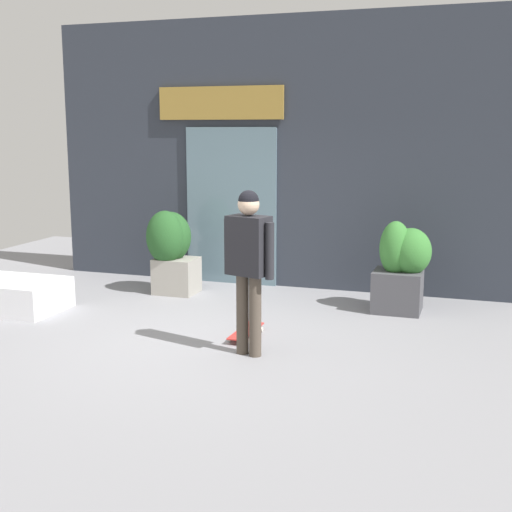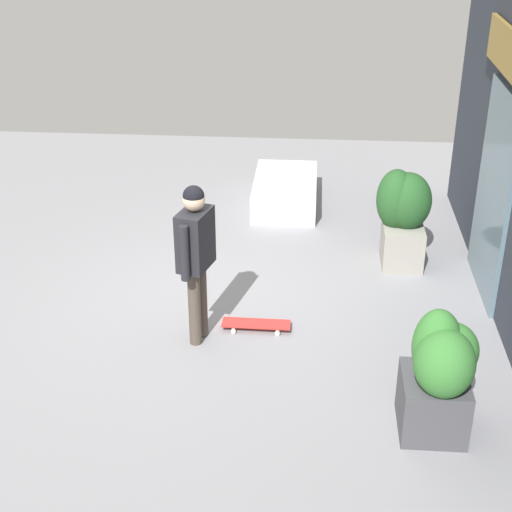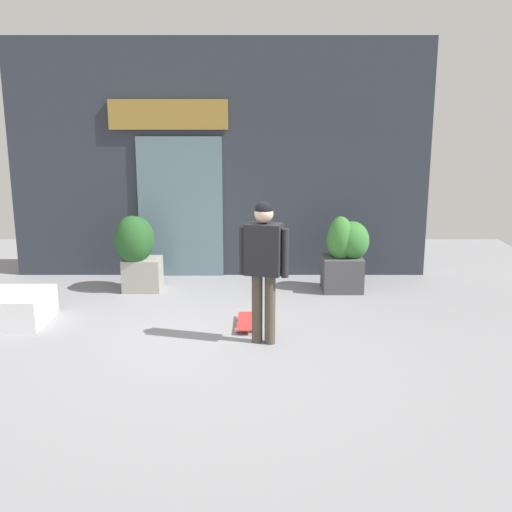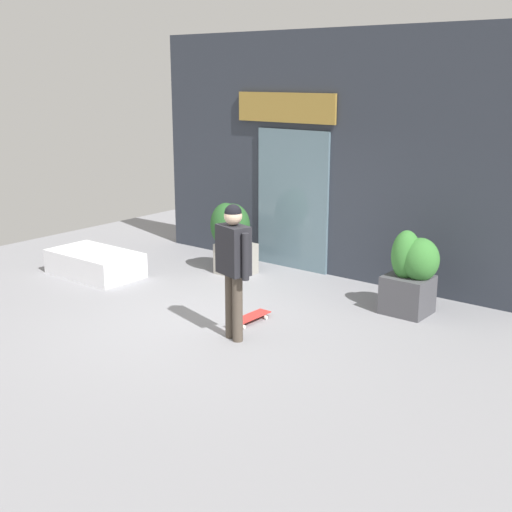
{
  "view_description": "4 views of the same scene",
  "coord_description": "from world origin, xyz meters",
  "px_view_note": "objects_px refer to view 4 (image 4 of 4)",
  "views": [
    {
      "loc": [
        2.95,
        -6.81,
        2.34
      ],
      "look_at": [
        0.58,
        0.33,
        0.94
      ],
      "focal_mm": 48.23,
      "sensor_mm": 36.0,
      "label": 1
    },
    {
      "loc": [
        7.43,
        0.87,
        4.46
      ],
      "look_at": [
        0.58,
        0.33,
        0.94
      ],
      "focal_mm": 53.78,
      "sensor_mm": 36.0,
      "label": 2
    },
    {
      "loc": [
        0.6,
        -7.14,
        2.69
      ],
      "look_at": [
        0.58,
        0.33,
        0.94
      ],
      "focal_mm": 42.14,
      "sensor_mm": 36.0,
      "label": 3
    },
    {
      "loc": [
        5.93,
        -6.4,
        3.23
      ],
      "look_at": [
        0.58,
        0.33,
        0.94
      ],
      "focal_mm": 47.84,
      "sensor_mm": 36.0,
      "label": 4
    }
  ],
  "objects_px": {
    "skateboard": "(249,318)",
    "planter_box_right": "(231,234)",
    "planter_box_left": "(411,270)",
    "skateboarder": "(233,258)"
  },
  "relations": [
    {
      "from": "skateboard",
      "to": "planter_box_right",
      "type": "distance_m",
      "value": 2.47
    },
    {
      "from": "skateboard",
      "to": "planter_box_left",
      "type": "xyz_separation_m",
      "value": [
        1.52,
        1.68,
        0.56
      ]
    },
    {
      "from": "planter_box_left",
      "to": "planter_box_right",
      "type": "height_order",
      "value": "planter_box_right"
    },
    {
      "from": "skateboarder",
      "to": "planter_box_right",
      "type": "relative_size",
      "value": 1.44
    },
    {
      "from": "planter_box_right",
      "to": "skateboarder",
      "type": "bearing_deg",
      "value": -48.91
    },
    {
      "from": "planter_box_left",
      "to": "skateboard",
      "type": "bearing_deg",
      "value": -132.04
    },
    {
      "from": "skateboarder",
      "to": "skateboard",
      "type": "relative_size",
      "value": 2.35
    },
    {
      "from": "skateboarder",
      "to": "planter_box_left",
      "type": "height_order",
      "value": "skateboarder"
    },
    {
      "from": "skateboard",
      "to": "planter_box_right",
      "type": "relative_size",
      "value": 0.61
    },
    {
      "from": "skateboarder",
      "to": "skateboard",
      "type": "bearing_deg",
      "value": 37.28
    }
  ]
}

